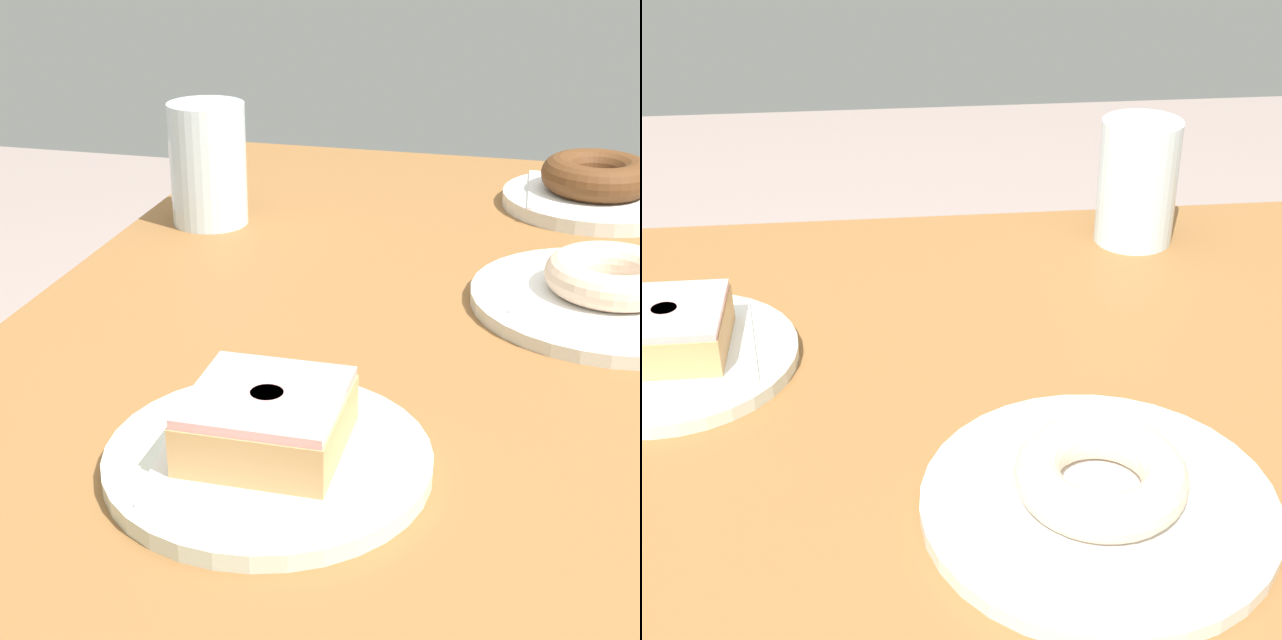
% 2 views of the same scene
% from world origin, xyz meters
% --- Properties ---
extents(table, '(1.22, 0.62, 0.72)m').
position_xyz_m(table, '(0.00, 0.00, 0.64)').
color(table, brown).
rests_on(table, ground_plane).
extents(plate_chocolate_ring, '(0.20, 0.20, 0.02)m').
position_xyz_m(plate_chocolate_ring, '(0.43, -0.16, 0.73)').
color(plate_chocolate_ring, silver).
rests_on(plate_chocolate_ring, table).
extents(napkin_chocolate_ring, '(0.15, 0.15, 0.00)m').
position_xyz_m(napkin_chocolate_ring, '(0.43, -0.16, 0.74)').
color(napkin_chocolate_ring, white).
rests_on(napkin_chocolate_ring, plate_chocolate_ring).
extents(donut_chocolate_ring, '(0.12, 0.12, 0.04)m').
position_xyz_m(donut_chocolate_ring, '(0.43, -0.16, 0.76)').
color(donut_chocolate_ring, '#553117').
rests_on(donut_chocolate_ring, napkin_chocolate_ring).
extents(plate_glazed_square, '(0.20, 0.20, 0.01)m').
position_xyz_m(plate_glazed_square, '(-0.15, 0.04, 0.73)').
color(plate_glazed_square, silver).
rests_on(plate_glazed_square, table).
extents(napkin_glazed_square, '(0.15, 0.15, 0.00)m').
position_xyz_m(napkin_glazed_square, '(-0.15, 0.04, 0.73)').
color(napkin_glazed_square, white).
rests_on(napkin_glazed_square, plate_glazed_square).
extents(donut_glazed_square, '(0.09, 0.09, 0.04)m').
position_xyz_m(donut_glazed_square, '(-0.15, 0.04, 0.76)').
color(donut_glazed_square, tan).
rests_on(donut_glazed_square, napkin_glazed_square).
extents(plate_sugar_ring, '(0.23, 0.23, 0.01)m').
position_xyz_m(plate_sugar_ring, '(0.15, -0.17, 0.73)').
color(plate_sugar_ring, silver).
rests_on(plate_sugar_ring, table).
extents(napkin_sugar_ring, '(0.16, 0.16, 0.00)m').
position_xyz_m(napkin_sugar_ring, '(0.15, -0.17, 0.73)').
color(napkin_sugar_ring, white).
rests_on(napkin_sugar_ring, plate_sugar_ring).
extents(donut_sugar_ring, '(0.11, 0.11, 0.03)m').
position_xyz_m(donut_sugar_ring, '(0.15, -0.17, 0.75)').
color(donut_sugar_ring, beige).
rests_on(donut_sugar_ring, napkin_sugar_ring).
extents(water_glass, '(0.08, 0.08, 0.12)m').
position_xyz_m(water_glass, '(0.28, 0.23, 0.78)').
color(water_glass, silver).
rests_on(water_glass, table).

